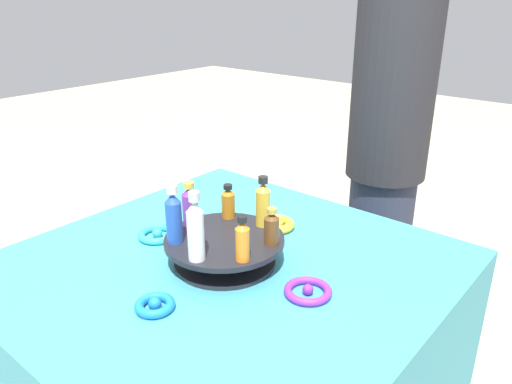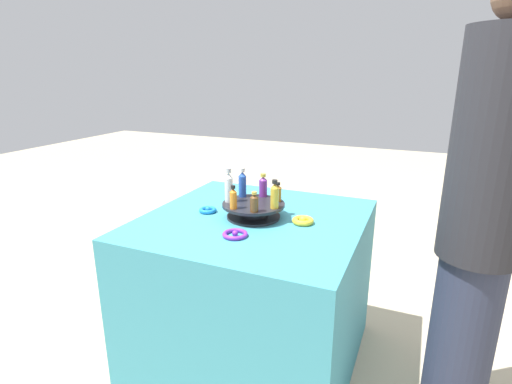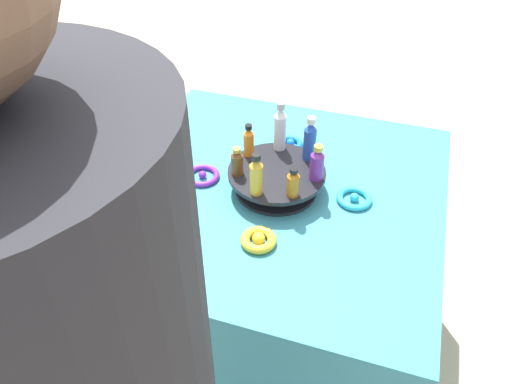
# 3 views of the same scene
# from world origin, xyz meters

# --- Properties ---
(ground_plane) EXTENTS (12.00, 12.00, 0.00)m
(ground_plane) POSITION_xyz_m (0.00, 0.00, 0.00)
(ground_plane) COLOR tan
(party_table) EXTENTS (0.94, 0.94, 0.73)m
(party_table) POSITION_xyz_m (0.00, 0.00, 0.37)
(party_table) COLOR teal
(party_table) RESTS_ON ground_plane
(display_stand) EXTENTS (0.28, 0.28, 0.07)m
(display_stand) POSITION_xyz_m (0.00, 0.00, 0.77)
(display_stand) COLOR black
(display_stand) RESTS_ON party_table
(bottle_gold) EXTENTS (0.03, 0.03, 0.12)m
(bottle_gold) POSITION_xyz_m (0.11, -0.03, 0.86)
(bottle_gold) COLOR gold
(bottle_gold) RESTS_ON display_stand
(bottle_amber) EXTENTS (0.03, 0.03, 0.09)m
(bottle_amber) POSITION_xyz_m (0.09, 0.07, 0.84)
(bottle_amber) COLOR #AD6B19
(bottle_amber) RESTS_ON display_stand
(bottle_purple) EXTENTS (0.04, 0.04, 0.11)m
(bottle_purple) POSITION_xyz_m (0.00, 0.11, 0.85)
(bottle_purple) COLOR #702D93
(bottle_purple) RESTS_ON display_stand
(bottle_blue) EXTENTS (0.04, 0.04, 0.14)m
(bottle_blue) POSITION_xyz_m (-0.09, 0.07, 0.86)
(bottle_blue) COLOR #234CAD
(bottle_blue) RESTS_ON display_stand
(bottle_clear) EXTENTS (0.04, 0.04, 0.15)m
(bottle_clear) POSITION_xyz_m (-0.11, -0.02, 0.87)
(bottle_clear) COLOR silver
(bottle_clear) RESTS_ON display_stand
(bottle_orange) EXTENTS (0.03, 0.03, 0.10)m
(bottle_orange) POSITION_xyz_m (-0.05, -0.10, 0.85)
(bottle_orange) COLOR orange
(bottle_orange) RESTS_ON display_stand
(bottle_brown) EXTENTS (0.03, 0.03, 0.09)m
(bottle_brown) POSITION_xyz_m (0.05, -0.10, 0.84)
(bottle_brown) COLOR brown
(bottle_brown) RESTS_ON display_stand
(ribbon_bow_teal) EXTENTS (0.10, 0.10, 0.03)m
(ribbon_bow_teal) POSITION_xyz_m (-0.02, 0.22, 0.74)
(ribbon_bow_teal) COLOR #2DB7CC
(ribbon_bow_teal) RESTS_ON party_table
(ribbon_bow_blue) EXTENTS (0.08, 0.08, 0.03)m
(ribbon_bow_blue) POSITION_xyz_m (-0.22, -0.02, 0.74)
(ribbon_bow_blue) COLOR blue
(ribbon_bow_blue) RESTS_ON party_table
(ribbon_bow_purple) EXTENTS (0.10, 0.10, 0.02)m
(ribbon_bow_purple) POSITION_xyz_m (0.02, -0.22, 0.74)
(ribbon_bow_purple) COLOR purple
(ribbon_bow_purple) RESTS_ON party_table
(ribbon_bow_gold) EXTENTS (0.09, 0.09, 0.03)m
(ribbon_bow_gold) POSITION_xyz_m (0.22, 0.02, 0.75)
(ribbon_bow_gold) COLOR gold
(ribbon_bow_gold) RESTS_ON party_table
(person_figure) EXTENTS (0.28, 0.28, 1.67)m
(person_figure) POSITION_xyz_m (0.88, 0.03, 0.84)
(person_figure) COLOR #282D42
(person_figure) RESTS_ON ground_plane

